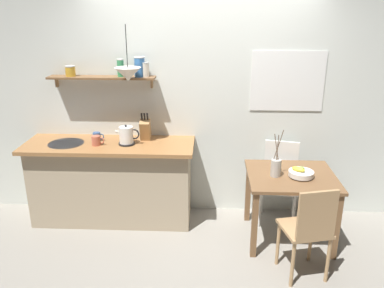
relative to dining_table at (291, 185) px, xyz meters
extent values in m
plane|color=gray|center=(-0.91, -0.01, -0.61)|extent=(14.00, 14.00, 0.00)
cube|color=silver|center=(-0.71, 0.64, 0.74)|extent=(6.80, 0.10, 2.70)
cube|color=white|center=(0.00, 0.58, 0.95)|extent=(0.78, 0.01, 0.64)
cube|color=silver|center=(0.00, 0.59, 0.95)|extent=(0.72, 0.01, 0.58)
cube|color=tan|center=(-1.91, 0.31, -0.16)|extent=(1.74, 0.52, 0.89)
cube|color=#9E6B3D|center=(-1.91, 0.29, 0.30)|extent=(1.83, 0.63, 0.04)
cylinder|color=#B7BABF|center=(-2.37, 0.27, 0.31)|extent=(0.38, 0.38, 0.01)
cube|color=brown|center=(-1.99, 0.48, 1.00)|extent=(1.15, 0.18, 0.02)
cube|color=#99754C|center=(-2.51, 0.56, 0.94)|extent=(0.02, 0.06, 0.12)
cube|color=#99754C|center=(-1.46, 0.56, 0.94)|extent=(0.02, 0.06, 0.12)
cylinder|color=gold|center=(-2.32, 0.48, 1.06)|extent=(0.11, 0.11, 0.10)
cylinder|color=silver|center=(-2.32, 0.48, 1.11)|extent=(0.11, 0.11, 0.01)
cylinder|color=#388E56|center=(-1.78, 0.48, 1.09)|extent=(0.07, 0.07, 0.18)
cylinder|color=silver|center=(-1.78, 0.48, 1.19)|extent=(0.07, 0.07, 0.01)
cylinder|color=#3366A3|center=(-1.58, 0.48, 1.11)|extent=(0.11, 0.11, 0.20)
cylinder|color=silver|center=(-1.58, 0.48, 1.21)|extent=(0.11, 0.11, 0.01)
cylinder|color=beige|center=(-1.52, 0.48, 1.08)|extent=(0.08, 0.08, 0.14)
cylinder|color=silver|center=(-1.52, 0.48, 1.16)|extent=(0.09, 0.09, 0.01)
cube|color=brown|center=(0.00, 0.00, 0.10)|extent=(0.87, 0.80, 0.03)
cube|color=brown|center=(-0.39, -0.35, -0.26)|extent=(0.06, 0.06, 0.69)
cube|color=brown|center=(0.39, -0.35, -0.26)|extent=(0.06, 0.06, 0.69)
cube|color=brown|center=(-0.39, 0.35, -0.26)|extent=(0.06, 0.06, 0.69)
cube|color=brown|center=(0.39, 0.35, -0.26)|extent=(0.06, 0.06, 0.69)
cube|color=tan|center=(0.03, -0.58, -0.14)|extent=(0.47, 0.46, 0.03)
cube|color=tan|center=(0.07, -0.76, 0.09)|extent=(0.34, 0.11, 0.44)
cylinder|color=tan|center=(0.15, -0.39, -0.38)|extent=(0.03, 0.03, 0.45)
cylinder|color=tan|center=(-0.17, -0.47, -0.38)|extent=(0.03, 0.03, 0.45)
cylinder|color=tan|center=(0.22, -0.70, -0.38)|extent=(0.03, 0.03, 0.45)
cylinder|color=tan|center=(-0.10, -0.78, -0.38)|extent=(0.03, 0.03, 0.45)
cube|color=white|center=(-0.05, 0.33, -0.17)|extent=(0.50, 0.47, 0.03)
cube|color=white|center=(-0.02, 0.51, 0.07)|extent=(0.37, 0.10, 0.46)
cylinder|color=white|center=(-0.27, 0.21, -0.40)|extent=(0.03, 0.03, 0.42)
cylinder|color=white|center=(0.09, 0.13, -0.40)|extent=(0.03, 0.03, 0.42)
cylinder|color=white|center=(-0.20, 0.53, -0.40)|extent=(0.03, 0.03, 0.42)
cylinder|color=white|center=(0.16, 0.46, -0.40)|extent=(0.03, 0.03, 0.42)
cylinder|color=silver|center=(0.08, -0.05, 0.12)|extent=(0.11, 0.11, 0.01)
cylinder|color=silver|center=(0.08, -0.05, 0.15)|extent=(0.25, 0.25, 0.05)
ellipsoid|color=yellow|center=(0.05, -0.05, 0.20)|extent=(0.14, 0.13, 0.04)
sphere|color=#8EA84C|center=(0.08, -0.05, 0.20)|extent=(0.06, 0.06, 0.06)
cylinder|color=#B7B2A8|center=(-0.17, -0.03, 0.20)|extent=(0.10, 0.10, 0.17)
cylinder|color=brown|center=(-0.18, -0.03, 0.42)|extent=(0.06, 0.03, 0.26)
cylinder|color=brown|center=(-0.17, -0.04, 0.42)|extent=(0.01, 0.01, 0.26)
cylinder|color=brown|center=(-0.16, -0.03, 0.45)|extent=(0.08, 0.04, 0.31)
cylinder|color=black|center=(-1.71, 0.27, 0.33)|extent=(0.17, 0.17, 0.02)
cylinder|color=white|center=(-1.71, 0.27, 0.43)|extent=(0.15, 0.15, 0.18)
sphere|color=black|center=(-1.71, 0.27, 0.53)|extent=(0.02, 0.02, 0.02)
cone|color=white|center=(-1.81, 0.27, 0.46)|extent=(0.04, 0.04, 0.04)
torus|color=black|center=(-1.63, 0.27, 0.43)|extent=(0.11, 0.02, 0.11)
cube|color=tan|center=(-1.53, 0.42, 0.44)|extent=(0.11, 0.17, 0.24)
cylinder|color=black|center=(-1.56, 0.40, 0.59)|extent=(0.02, 0.04, 0.08)
cylinder|color=black|center=(-1.53, 0.40, 0.59)|extent=(0.02, 0.04, 0.08)
cylinder|color=black|center=(-1.50, 0.40, 0.59)|extent=(0.02, 0.04, 0.08)
cylinder|color=#3D5B89|center=(-2.06, 0.37, 0.37)|extent=(0.08, 0.08, 0.10)
torus|color=#3D5B89|center=(-2.01, 0.37, 0.37)|extent=(0.07, 0.01, 0.07)
cylinder|color=#C6664C|center=(-2.03, 0.23, 0.37)|extent=(0.09, 0.09, 0.10)
torus|color=#C6664C|center=(-1.98, 0.23, 0.37)|extent=(0.07, 0.01, 0.07)
cylinder|color=black|center=(-1.66, 0.28, 1.34)|extent=(0.01, 0.01, 0.42)
cone|color=silver|center=(-1.66, 0.28, 1.07)|extent=(0.27, 0.27, 0.13)
sphere|color=white|center=(-1.66, 0.28, 1.03)|extent=(0.04, 0.04, 0.04)
camera|label=1|loc=(-0.83, -3.67, 1.73)|focal=36.98mm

